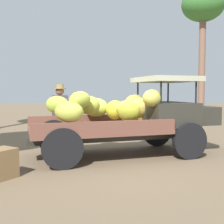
{
  "coord_description": "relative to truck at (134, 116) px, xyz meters",
  "views": [
    {
      "loc": [
        -0.34,
        -6.67,
        1.51
      ],
      "look_at": [
        -0.27,
        -0.1,
        1.03
      ],
      "focal_mm": 46.0,
      "sensor_mm": 36.0,
      "label": 1
    }
  ],
  "objects": [
    {
      "name": "ground_plane",
      "position": [
        -0.26,
        -0.06,
        -0.92
      ],
      "size": [
        60.0,
        60.0,
        0.0
      ],
      "primitive_type": "plane",
      "color": "brown"
    },
    {
      "name": "truck",
      "position": [
        0.0,
        0.0,
        0.0
      ],
      "size": [
        4.66,
        2.77,
        1.84
      ],
      "rotation": [
        0.0,
        0.0,
        0.3
      ],
      "color": "#2F2E27",
      "rests_on": "ground"
    },
    {
      "name": "farmer",
      "position": [
        -1.88,
        0.79,
        0.04
      ],
      "size": [
        0.54,
        0.49,
        1.68
      ],
      "rotation": [
        0.0,
        0.0,
        -1.32
      ],
      "color": "#4B556F",
      "rests_on": "ground"
    },
    {
      "name": "loose_banana_bunch",
      "position": [
        -1.86,
        1.59,
        -0.73
      ],
      "size": [
        0.59,
        0.41,
        0.39
      ],
      "primitive_type": "ellipsoid",
      "rotation": [
        0.0,
        0.04,
        0.13
      ],
      "color": "gold",
      "rests_on": "ground"
    },
    {
      "name": "forest_tree_2",
      "position": [
        5.41,
        11.93,
        5.88
      ],
      "size": [
        2.73,
        2.73,
        8.14
      ],
      "color": "brown",
      "rests_on": "ground"
    }
  ]
}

